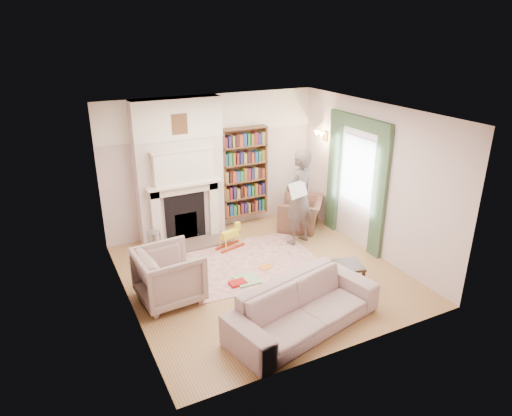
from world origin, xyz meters
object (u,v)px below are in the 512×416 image
armchair_reading (301,213)px  armchair_left (169,275)px  bookcase (244,172)px  coffee_table (340,277)px  sofa (304,307)px  rocking_horse (230,237)px  man_reading (299,198)px  paraffin_heater (155,245)px

armchair_reading → armchair_left: armchair_left is taller
bookcase → coffee_table: 3.27m
armchair_reading → coffee_table: (-0.75, -2.40, -0.09)m
sofa → rocking_horse: (0.06, 2.75, -0.09)m
bookcase → sofa: (-0.82, -3.71, -0.84)m
bookcase → sofa: size_ratio=0.80×
man_reading → rocking_horse: 1.53m
sofa → paraffin_heater: size_ratio=4.21×
man_reading → coffee_table: bearing=62.3°
armchair_left → coffee_table: armchair_left is taller
sofa → coffee_table: bearing=15.7°
coffee_table → paraffin_heater: paraffin_heater is taller
armchair_reading → coffee_table: 2.52m
sofa → man_reading: size_ratio=1.22×
armchair_reading → sofa: (-1.81, -3.00, 0.02)m
bookcase → man_reading: bearing=-67.4°
man_reading → coffee_table: size_ratio=2.72×
armchair_reading → man_reading: bearing=3.4°
rocking_horse → paraffin_heater: bearing=155.9°
armchair_left → rocking_horse: (1.54, 1.21, -0.19)m
armchair_reading → rocking_horse: (-1.76, -0.25, -0.07)m
bookcase → armchair_left: bookcase is taller
bookcase → man_reading: (0.55, -1.31, -0.22)m
armchair_reading → paraffin_heater: 3.16m
coffee_table → sofa: bearing=-135.3°
sofa → rocking_horse: 2.75m
coffee_table → rocking_horse: (-1.01, 2.16, 0.02)m
armchair_reading → coffee_table: armchair_reading is taller
man_reading → coffee_table: (-0.30, -1.80, -0.73)m
man_reading → paraffin_heater: bearing=-30.1°
armchair_reading → man_reading: man_reading is taller
armchair_left → paraffin_heater: (0.14, 1.43, -0.16)m
paraffin_heater → sofa: bearing=-65.6°
bookcase → armchair_left: size_ratio=1.96×
bookcase → sofa: bearing=-102.4°
bookcase → armchair_reading: (1.00, -0.71, -0.86)m
armchair_reading → armchair_left: size_ratio=1.04×
armchair_left → sofa: (1.49, -1.54, -0.09)m
bookcase → sofa: 3.89m
armchair_reading → rocking_horse: armchair_reading is taller
paraffin_heater → rocking_horse: 1.42m
armchair_left → rocking_horse: size_ratio=1.70×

